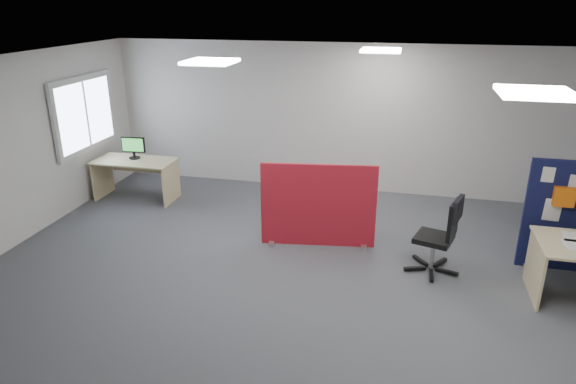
% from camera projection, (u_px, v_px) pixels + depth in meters
% --- Properties ---
extents(floor, '(9.00, 9.00, 0.00)m').
position_uv_depth(floor, '(317.00, 281.00, 6.61)').
color(floor, '#505358').
rests_on(floor, ground).
extents(ceiling, '(9.00, 7.00, 0.02)m').
position_uv_depth(ceiling, '(322.00, 68.00, 5.65)').
color(ceiling, white).
rests_on(ceiling, wall_back).
extents(wall_back, '(9.00, 0.02, 2.70)m').
position_uv_depth(wall_back, '(352.00, 119.00, 9.32)').
color(wall_back, silver).
rests_on(wall_back, floor).
extents(wall_front, '(9.00, 0.02, 2.70)m').
position_uv_depth(wall_front, '(215.00, 383.00, 2.94)').
color(wall_front, silver).
rests_on(wall_front, floor).
extents(window, '(0.06, 1.70, 1.30)m').
position_uv_depth(window, '(85.00, 114.00, 8.82)').
color(window, white).
rests_on(window, wall_left).
extents(ceiling_lights, '(4.10, 4.10, 0.04)m').
position_uv_depth(ceiling_lights, '(358.00, 64.00, 6.20)').
color(ceiling_lights, white).
rests_on(ceiling_lights, ceiling).
extents(red_divider, '(1.65, 0.30, 1.24)m').
position_uv_depth(red_divider, '(318.00, 206.00, 7.38)').
color(red_divider, '#A4152E').
rests_on(red_divider, floor).
extents(second_desk, '(1.42, 0.71, 0.73)m').
position_uv_depth(second_desk, '(136.00, 169.00, 9.18)').
color(second_desk, beige).
rests_on(second_desk, floor).
extents(monitor_second, '(0.43, 0.19, 0.39)m').
position_uv_depth(monitor_second, '(133.00, 147.00, 9.10)').
color(monitor_second, black).
rests_on(monitor_second, second_desk).
extents(office_chair, '(0.71, 0.68, 1.07)m').
position_uv_depth(office_chair, '(443.00, 231.00, 6.61)').
color(office_chair, black).
rests_on(office_chair, floor).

